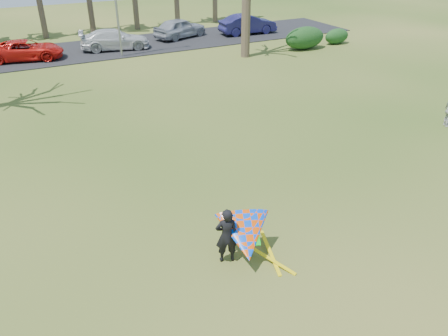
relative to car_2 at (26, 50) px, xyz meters
name	(u,v)px	position (x,y,z in m)	size (l,w,h in m)	color
ground	(253,226)	(4.15, -24.06, -0.75)	(100.00, 100.00, 0.00)	#1F4B10
parking_strip	(85,51)	(4.15, 0.94, -0.72)	(46.00, 7.00, 0.06)	black
hedge_near	(305,38)	(19.28, -6.22, 0.10)	(3.38, 1.53, 1.69)	#153A15
hedge_far	(337,36)	(22.62, -6.00, -0.14)	(2.17, 1.02, 1.21)	#163E18
car_2	(26,50)	(0.00, 0.00, 0.00)	(2.27, 4.93, 1.37)	red
car_3	(115,39)	(6.31, 0.16, 0.06)	(2.08, 5.12, 1.49)	silver
car_4	(180,28)	(12.23, 1.63, 0.12)	(1.90, 4.73, 1.61)	#9B9FA8
car_5	(248,24)	(18.06, 0.36, 0.13)	(1.73, 4.95, 1.63)	#1B1A4F
kite_flyer	(243,236)	(3.06, -25.31, 0.10)	(2.13, 2.39, 2.02)	black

